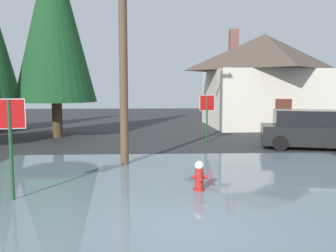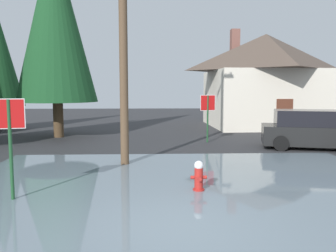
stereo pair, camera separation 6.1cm
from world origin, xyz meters
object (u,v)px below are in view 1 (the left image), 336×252
stop_sign_far (207,109)px  pine_tree_mid_left (54,19)px  parked_car (312,130)px  stop_sign_near (10,129)px  utility_pole (123,14)px  fire_hydrant (199,177)px  house (264,79)px

stop_sign_far → pine_tree_mid_left: size_ratio=0.22×
stop_sign_far → parked_car: (4.33, -1.94, -0.85)m
stop_sign_far → parked_car: stop_sign_far is taller
stop_sign_near → stop_sign_far: stop_sign_near is taller
stop_sign_far → utility_pole: bearing=-125.4°
utility_pole → parked_car: (7.92, 3.11, -4.21)m
stop_sign_near → fire_hydrant: stop_sign_near is taller
stop_sign_near → utility_pole: utility_pole is taller
stop_sign_near → fire_hydrant: size_ratio=2.93×
utility_pole → pine_tree_mid_left: (-4.17, 7.19, 1.23)m
stop_sign_near → stop_sign_far: bearing=56.2°
fire_hydrant → utility_pole: utility_pole is taller
stop_sign_near → stop_sign_far: (5.85, 8.74, -0.04)m
fire_hydrant → stop_sign_far: (1.48, 8.20, 1.25)m
utility_pole → stop_sign_far: utility_pole is taller
stop_sign_near → pine_tree_mid_left: pine_tree_mid_left is taller
fire_hydrant → house: size_ratio=0.10×
stop_sign_near → stop_sign_far: 10.51m
utility_pole → fire_hydrant: bearing=-56.2°
stop_sign_near → house: bearing=55.6°
stop_sign_near → parked_car: stop_sign_near is taller
stop_sign_near → parked_car: size_ratio=0.50×
pine_tree_mid_left → utility_pole: bearing=-59.9°
fire_hydrant → utility_pole: bearing=123.8°
fire_hydrant → utility_pole: 5.97m
stop_sign_near → fire_hydrant: 4.59m
utility_pole → house: size_ratio=1.18×
stop_sign_far → fire_hydrant: bearing=-100.2°
house → utility_pole: bearing=-125.2°
fire_hydrant → pine_tree_mid_left: bearing=121.3°
parked_car → stop_sign_near: bearing=-146.2°
stop_sign_near → fire_hydrant: (4.37, 0.54, -1.29)m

